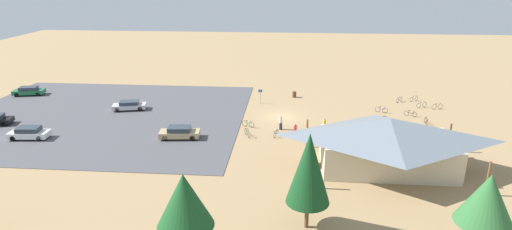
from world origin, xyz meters
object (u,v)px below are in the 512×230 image
(bicycle_teal_near_porch, at_px, (248,124))
(bicycle_black_mid_cluster, at_px, (410,114))
(pine_west, at_px, (309,169))
(bicycle_yellow_trailside, at_px, (437,106))
(lot_sign, at_px, (260,94))
(car_green_second_row, at_px, (29,91))
(trash_bin, at_px, (294,94))
(car_white_far_end, at_px, (29,133))
(bicycle_blue_front_row, at_px, (276,133))
(pine_far_west, at_px, (184,201))
(visitor_near_lot, at_px, (295,130))
(car_tan_back_corner, at_px, (180,132))
(bicycle_white_yard_front, at_px, (414,99))
(bicycle_green_yard_right, at_px, (248,133))
(visitor_at_bikes, at_px, (324,125))
(visitor_by_pavilion, at_px, (281,122))
(bicycle_purple_lone_west, at_px, (381,110))
(pine_far_east, at_px, (487,199))
(bicycle_red_near_sign, at_px, (426,121))
(bicycle_orange_yard_center, at_px, (383,119))
(bicycle_silver_lone_east, at_px, (399,100))
(car_silver_inner_stall, at_px, (129,105))
(bike_pavilion, at_px, (388,140))

(bicycle_teal_near_porch, relative_size, bicycle_black_mid_cluster, 1.06)
(pine_west, distance_m, bicycle_yellow_trailside, 35.90)
(lot_sign, distance_m, car_green_second_row, 36.08)
(trash_bin, relative_size, bicycle_black_mid_cluster, 0.60)
(car_white_far_end, bearing_deg, trash_bin, -147.54)
(trash_bin, xyz_separation_m, bicycle_blue_front_row, (2.18, 16.20, -0.09))
(pine_far_west, height_order, bicycle_teal_near_porch, pine_far_west)
(visitor_near_lot, bearing_deg, car_green_second_row, -18.89)
(car_tan_back_corner, bearing_deg, bicycle_yellow_trailside, -157.66)
(trash_bin, bearing_deg, visitor_near_lot, 90.04)
(lot_sign, height_order, car_tan_back_corner, lot_sign)
(bicycle_white_yard_front, distance_m, bicycle_yellow_trailside, 4.30)
(bicycle_green_yard_right, bearing_deg, car_green_second_row, -21.68)
(visitor_at_bikes, distance_m, visitor_by_pavilion, 5.20)
(pine_west, height_order, bicycle_purple_lone_west, pine_west)
(bicycle_white_yard_front, distance_m, bicycle_blue_front_row, 25.35)
(pine_far_east, relative_size, bicycle_red_near_sign, 3.49)
(car_green_second_row, xyz_separation_m, visitor_by_pavilion, (-39.29, 11.56, 0.19))
(bicycle_orange_yard_center, bearing_deg, pine_far_east, 92.31)
(bicycle_black_mid_cluster, bearing_deg, bicycle_white_yard_front, -108.34)
(bicycle_silver_lone_east, bearing_deg, bicycle_red_near_sign, 96.50)
(bicycle_blue_front_row, height_order, visitor_near_lot, visitor_near_lot)
(car_tan_back_corner, bearing_deg, pine_west, 130.33)
(car_silver_inner_stall, xyz_separation_m, visitor_by_pavilion, (-21.09, 5.78, 0.22))
(trash_bin, xyz_separation_m, lot_sign, (4.95, 3.57, 0.96))
(car_tan_back_corner, bearing_deg, bicycle_black_mid_cluster, -160.32)
(bicycle_silver_lone_east, xyz_separation_m, car_green_second_row, (56.41, 1.17, 0.38))
(bicycle_blue_front_row, distance_m, car_silver_inner_stall, 22.14)
(bicycle_blue_front_row, relative_size, bicycle_orange_yard_center, 1.35)
(pine_far_west, height_order, visitor_at_bikes, pine_far_west)
(bicycle_teal_near_porch, height_order, bicycle_yellow_trailside, bicycle_teal_near_porch)
(bicycle_black_mid_cluster, relative_size, visitor_at_bikes, 0.87)
(bike_pavilion, bearing_deg, car_silver_inner_stall, -26.08)
(pine_west, bearing_deg, lot_sign, -79.44)
(lot_sign, bearing_deg, car_white_far_end, 31.77)
(pine_far_west, distance_m, bicycle_green_yard_right, 23.14)
(bicycle_silver_lone_east, distance_m, bicycle_orange_yard_center, 9.98)
(pine_far_east, xyz_separation_m, bicycle_orange_yard_center, (1.06, -26.15, -3.79))
(visitor_near_lot, bearing_deg, bicycle_yellow_trailside, -148.40)
(car_white_far_end, bearing_deg, bicycle_teal_near_porch, -166.44)
(bicycle_orange_yard_center, height_order, visitor_near_lot, visitor_near_lot)
(car_silver_inner_stall, xyz_separation_m, car_green_second_row, (18.20, -5.78, 0.03))
(trash_bin, xyz_separation_m, bicycle_white_yard_front, (-17.70, 0.47, -0.10))
(trash_bin, relative_size, car_white_far_end, 0.20)
(bicycle_green_yard_right, distance_m, bicycle_teal_near_porch, 3.11)
(car_tan_back_corner, bearing_deg, bicycle_blue_front_row, -171.86)
(bicycle_black_mid_cluster, height_order, visitor_by_pavilion, visitor_by_pavilion)
(bike_pavilion, height_order, pine_west, pine_west)
(pine_far_west, distance_m, bicycle_orange_yard_center, 34.49)
(visitor_at_bikes, bearing_deg, car_tan_back_corner, 11.75)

